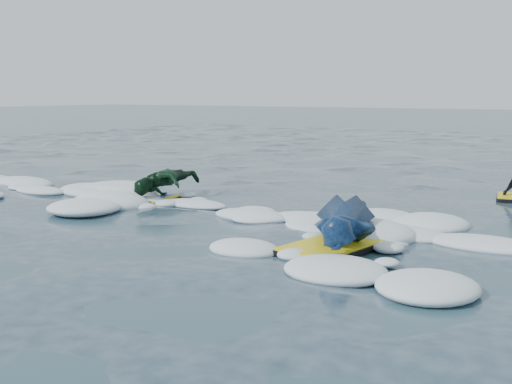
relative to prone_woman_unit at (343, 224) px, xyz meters
The scene contains 4 objects.
ground 2.72m from the prone_woman_unit, 168.28° to the right, with size 120.00×120.00×0.00m, color #1C3744.
foam_band 2.71m from the prone_woman_unit, 169.67° to the left, with size 12.00×3.10×0.30m, color white, non-canonical shape.
prone_woman_unit is the anchor object (origin of this frame).
prone_child_unit 3.70m from the prone_woman_unit, 159.84° to the left, with size 0.62×1.24×0.46m.
Camera 1 is at (5.38, -5.44, 1.59)m, focal length 45.00 mm.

